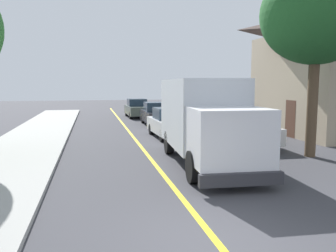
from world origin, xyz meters
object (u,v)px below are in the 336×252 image
Objects in this scene: parked_car_near at (170,123)px; stop_sign at (231,107)px; parked_van_across at (247,129)px; street_tree_far_side at (317,15)px; parked_car_mid at (156,114)px; parked_car_far at (137,109)px; box_truck at (205,117)px.

stop_sign is (2.47, -2.88, 1.06)m from parked_car_near.
parked_van_across is at bearing -25.59° from stop_sign.
parked_van_across is 0.57× the size of street_tree_far_side.
parked_car_mid is 0.99× the size of parked_van_across.
parked_car_near is 0.57× the size of street_tree_far_side.
parked_car_far is (-0.28, 12.29, 0.00)m from parked_car_near.
parked_car_mid is 9.27m from stop_sign.
parked_car_near is at bearing 125.81° from street_tree_far_side.
box_truck is at bearing -125.19° from stop_sign.
parked_car_near is 9.26m from street_tree_far_side.
street_tree_far_side reaches higher than parked_van_across.
box_truck is 6.17m from street_tree_far_side.
parked_car_near is 1.68× the size of stop_sign.
street_tree_far_side is (2.11, -3.45, 3.90)m from stop_sign.
parked_car_mid is at bearing 107.03° from parked_van_across.
box_truck is at bearing -91.09° from parked_car_near.
parked_car_far is 1.68× the size of stop_sign.
box_truck is at bearing -177.28° from street_tree_far_side.
parked_car_mid is 0.56× the size of street_tree_far_side.
box_truck reaches higher than parked_car_mid.
parked_car_near is at bearing 134.62° from parked_van_across.
parked_car_near is (0.13, 6.56, -0.97)m from box_truck.
parked_car_far is at bearing 104.59° from street_tree_far_side.
stop_sign is 0.34× the size of street_tree_far_side.
parked_car_near is 6.09m from parked_car_mid.
parked_car_far is 0.57× the size of street_tree_far_side.
box_truck is 2.76× the size of stop_sign.
parked_car_far is at bearing 95.61° from parked_car_mid.
parked_car_near is 1.00× the size of parked_van_across.
parked_car_mid is 0.99× the size of parked_car_far.
parked_car_far is 19.88m from street_tree_far_side.
box_truck is at bearing -92.09° from parked_car_mid.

